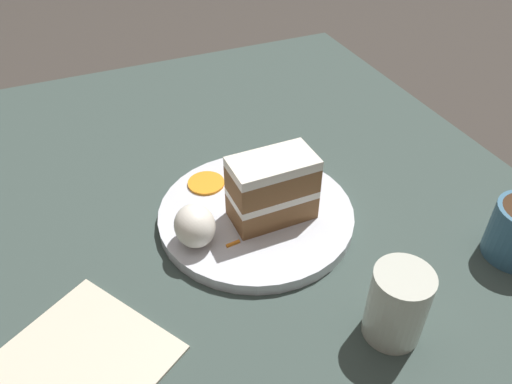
{
  "coord_description": "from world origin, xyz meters",
  "views": [
    {
      "loc": [
        -0.49,
        0.17,
        0.51
      ],
      "look_at": [
        -0.01,
        -0.03,
        0.08
      ],
      "focal_mm": 35.0,
      "sensor_mm": 36.0,
      "label": 1
    }
  ],
  "objects_px": {
    "drinking_glass": "(396,308)",
    "menu_card": "(59,382)",
    "cream_dollop": "(195,226)",
    "orange_garnish": "(206,183)",
    "cake_slice": "(272,188)",
    "plate": "(256,215)"
  },
  "relations": [
    {
      "from": "plate",
      "to": "orange_garnish",
      "type": "relative_size",
      "value": 5.01
    },
    {
      "from": "cake_slice",
      "to": "menu_card",
      "type": "distance_m",
      "value": 0.33
    },
    {
      "from": "cake_slice",
      "to": "orange_garnish",
      "type": "height_order",
      "value": "cake_slice"
    },
    {
      "from": "plate",
      "to": "cake_slice",
      "type": "xyz_separation_m",
      "value": [
        -0.02,
        -0.02,
        0.06
      ]
    },
    {
      "from": "plate",
      "to": "orange_garnish",
      "type": "xyz_separation_m",
      "value": [
        0.08,
        0.04,
        0.01
      ]
    },
    {
      "from": "cake_slice",
      "to": "menu_card",
      "type": "height_order",
      "value": "cake_slice"
    },
    {
      "from": "cream_dollop",
      "to": "drinking_glass",
      "type": "height_order",
      "value": "drinking_glass"
    },
    {
      "from": "plate",
      "to": "drinking_glass",
      "type": "distance_m",
      "value": 0.24
    },
    {
      "from": "cake_slice",
      "to": "orange_garnish",
      "type": "xyz_separation_m",
      "value": [
        0.1,
        0.06,
        -0.05
      ]
    },
    {
      "from": "menu_card",
      "to": "drinking_glass",
      "type": "bearing_deg",
      "value": -135.19
    },
    {
      "from": "drinking_glass",
      "to": "cake_slice",
      "type": "bearing_deg",
      "value": 13.2
    },
    {
      "from": "orange_garnish",
      "to": "drinking_glass",
      "type": "relative_size",
      "value": 0.58
    },
    {
      "from": "cream_dollop",
      "to": "orange_garnish",
      "type": "bearing_deg",
      "value": -24.93
    },
    {
      "from": "plate",
      "to": "cake_slice",
      "type": "distance_m",
      "value": 0.06
    },
    {
      "from": "drinking_glass",
      "to": "menu_card",
      "type": "height_order",
      "value": "drinking_glass"
    },
    {
      "from": "cream_dollop",
      "to": "orange_garnish",
      "type": "distance_m",
      "value": 0.12
    },
    {
      "from": "cream_dollop",
      "to": "orange_garnish",
      "type": "height_order",
      "value": "cream_dollop"
    },
    {
      "from": "orange_garnish",
      "to": "menu_card",
      "type": "distance_m",
      "value": 0.34
    },
    {
      "from": "orange_garnish",
      "to": "menu_card",
      "type": "height_order",
      "value": "orange_garnish"
    },
    {
      "from": "drinking_glass",
      "to": "plate",
      "type": "bearing_deg",
      "value": 15.92
    },
    {
      "from": "cake_slice",
      "to": "plate",
      "type": "bearing_deg",
      "value": 41.14
    },
    {
      "from": "cake_slice",
      "to": "cream_dollop",
      "type": "height_order",
      "value": "cake_slice"
    }
  ]
}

